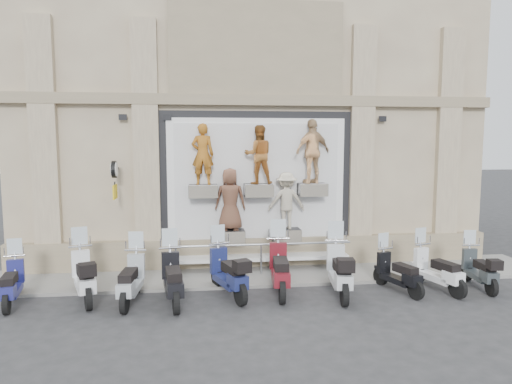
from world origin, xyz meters
TOP-DOWN VIEW (x-y plane):
  - ground at (0.00, 0.00)m, footprint 90.00×90.00m
  - sidewalk at (0.00, 2.10)m, footprint 16.00×2.20m
  - building at (0.00, 7.00)m, footprint 14.00×8.60m
  - shop_vitrine at (0.09, 2.74)m, footprint 5.60×0.83m
  - guard_rail at (0.00, 2.00)m, footprint 5.06×0.10m
  - clock_sign_bracket at (-3.90, 2.47)m, footprint 0.10×0.80m
  - scooter_a at (-5.91, 0.57)m, footprint 0.83×1.81m
  - scooter_b at (-4.35, 0.68)m, footprint 1.22×2.08m
  - scooter_c at (-3.23, 0.37)m, footprint 0.69×1.93m
  - scooter_d at (-2.28, 0.23)m, footprint 0.86×2.06m
  - scooter_e at (-1.00, 0.54)m, footprint 1.21×2.08m
  - scooter_f at (0.27, 0.62)m, footprint 0.83×2.16m
  - scooter_g at (1.67, 0.28)m, footprint 0.91×2.15m
  - scooter_h at (3.16, 0.33)m, footprint 1.00×1.76m
  - scooter_i at (4.18, 0.32)m, footprint 1.02×1.90m
  - scooter_j at (5.33, 0.36)m, footprint 0.67×1.74m

SIDE VIEW (x-z plane):
  - ground at x=0.00m, z-range 0.00..0.00m
  - sidewalk at x=0.00m, z-range 0.00..0.08m
  - guard_rail at x=0.00m, z-range 0.00..0.93m
  - scooter_h at x=3.16m, z-range 0.00..1.38m
  - scooter_j at x=5.33m, z-range 0.00..1.38m
  - scooter_a at x=-5.91m, z-range 0.00..1.42m
  - scooter_i at x=4.18m, z-range 0.00..1.48m
  - scooter_c at x=-3.23m, z-range 0.00..1.54m
  - scooter_d at x=-2.28m, z-range 0.00..1.62m
  - scooter_e at x=-1.00m, z-range 0.00..1.62m
  - scooter_b at x=-4.35m, z-range 0.00..1.63m
  - scooter_g at x=1.67m, z-range 0.00..1.69m
  - scooter_f at x=0.27m, z-range 0.00..1.71m
  - shop_vitrine at x=0.09m, z-range 0.27..4.57m
  - clock_sign_bracket at x=-3.90m, z-range 2.29..3.31m
  - building at x=0.00m, z-range 0.00..12.00m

